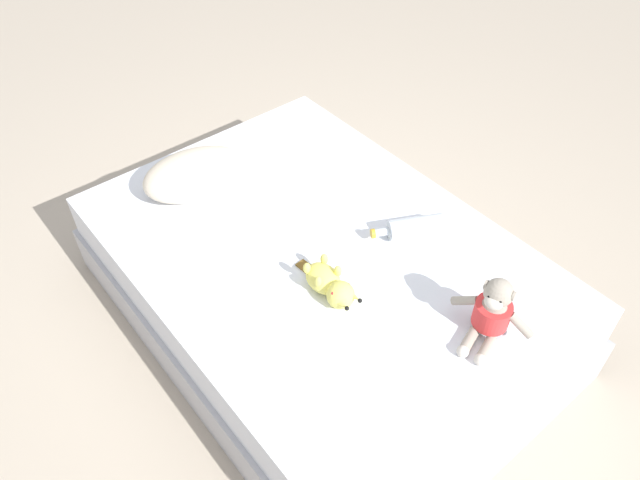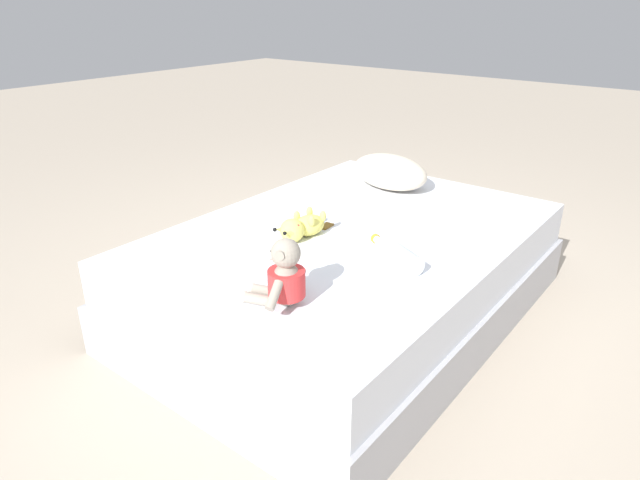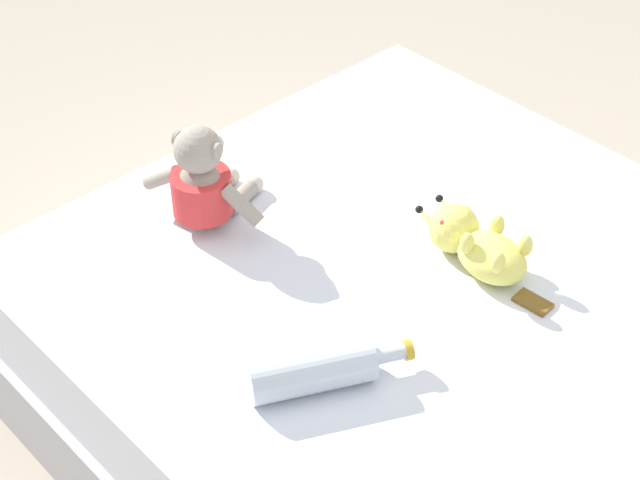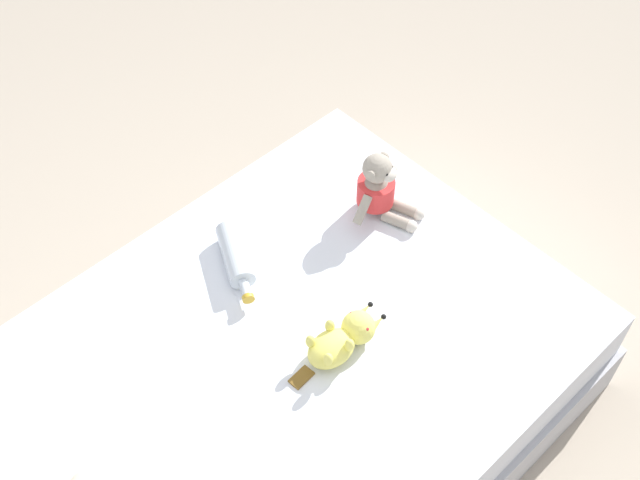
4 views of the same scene
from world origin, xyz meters
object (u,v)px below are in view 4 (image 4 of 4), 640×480
at_px(plush_monkey, 379,189).
at_px(plush_yellow_creature, 343,339).
at_px(bed, 270,399).
at_px(glass_bottle, 236,256).

xyz_separation_m(plush_monkey, plush_yellow_creature, (-0.30, 0.46, -0.05)).
bearing_deg(bed, plush_yellow_creature, -119.98).
xyz_separation_m(bed, glass_bottle, (0.33, -0.17, 0.25)).
height_order(plush_monkey, glass_bottle, plush_monkey).
xyz_separation_m(plush_yellow_creature, glass_bottle, (0.45, 0.03, -0.01)).
relative_size(plush_yellow_creature, glass_bottle, 1.16).
bearing_deg(plush_monkey, bed, 106.29).
xyz_separation_m(bed, plush_monkey, (0.19, -0.65, 0.30)).
distance_m(plush_monkey, plush_yellow_creature, 0.55).
xyz_separation_m(plush_monkey, glass_bottle, (0.14, 0.48, -0.06)).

